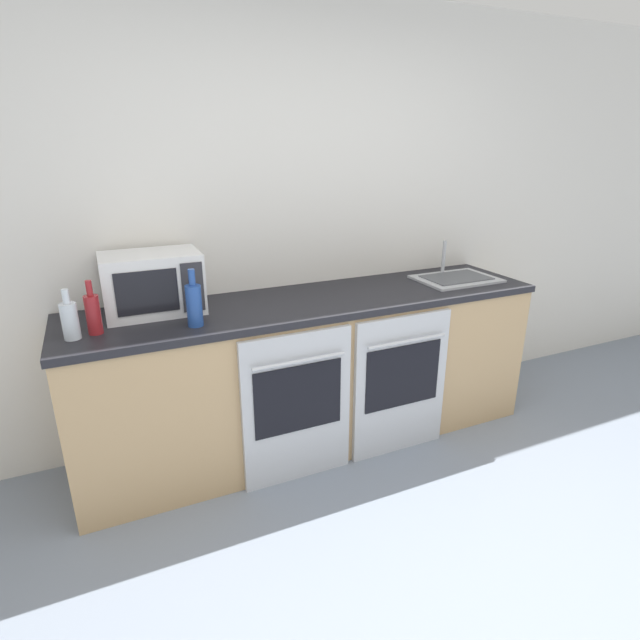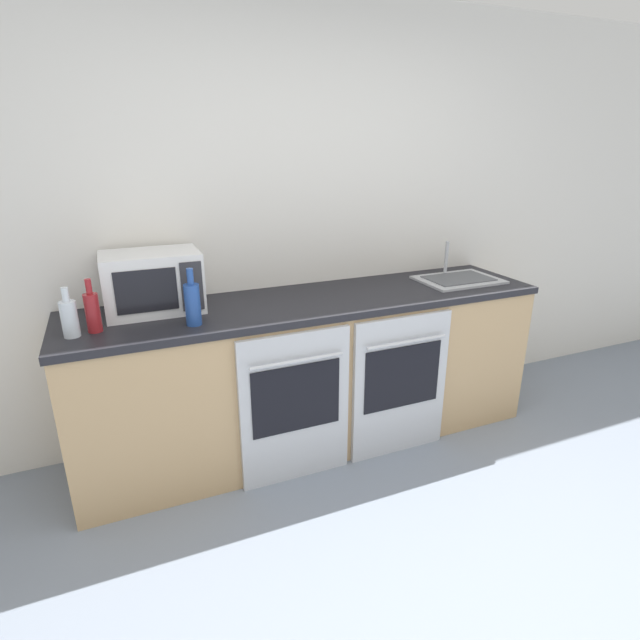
{
  "view_description": "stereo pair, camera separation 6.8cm",
  "coord_description": "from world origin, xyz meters",
  "px_view_note": "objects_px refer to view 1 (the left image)",
  "views": [
    {
      "loc": [
        -1.11,
        -0.88,
        1.79
      ],
      "look_at": [
        0.04,
        1.66,
        0.79
      ],
      "focal_mm": 28.0,
      "sensor_mm": 36.0,
      "label": 1
    },
    {
      "loc": [
        -1.05,
        -0.91,
        1.79
      ],
      "look_at": [
        0.04,
        1.66,
        0.79
      ],
      "focal_mm": 28.0,
      "sensor_mm": 36.0,
      "label": 2
    }
  ],
  "objects_px": {
    "oven_right": "(401,385)",
    "bottle_blue": "(194,304)",
    "oven_left": "(298,408)",
    "bottle_red": "(93,313)",
    "microwave": "(152,283)",
    "bottle_clear": "(70,320)",
    "sink": "(456,278)"
  },
  "relations": [
    {
      "from": "oven_left",
      "to": "oven_right",
      "type": "relative_size",
      "value": 1.0
    },
    {
      "from": "oven_right",
      "to": "bottle_red",
      "type": "bearing_deg",
      "value": 170.96
    },
    {
      "from": "oven_left",
      "to": "bottle_red",
      "type": "height_order",
      "value": "bottle_red"
    },
    {
      "from": "oven_left",
      "to": "sink",
      "type": "height_order",
      "value": "sink"
    },
    {
      "from": "microwave",
      "to": "sink",
      "type": "bearing_deg",
      "value": -4.03
    },
    {
      "from": "sink",
      "to": "oven_left",
      "type": "bearing_deg",
      "value": -165.33
    },
    {
      "from": "microwave",
      "to": "bottle_blue",
      "type": "height_order",
      "value": "microwave"
    },
    {
      "from": "oven_left",
      "to": "bottle_blue",
      "type": "distance_m",
      "value": 0.78
    },
    {
      "from": "bottle_red",
      "to": "sink",
      "type": "height_order",
      "value": "bottle_red"
    },
    {
      "from": "bottle_blue",
      "to": "bottle_clear",
      "type": "relative_size",
      "value": 1.21
    },
    {
      "from": "oven_left",
      "to": "bottle_clear",
      "type": "height_order",
      "value": "bottle_clear"
    },
    {
      "from": "oven_left",
      "to": "sink",
      "type": "relative_size",
      "value": 1.69
    },
    {
      "from": "oven_left",
      "to": "sink",
      "type": "distance_m",
      "value": 1.4
    },
    {
      "from": "microwave",
      "to": "bottle_blue",
      "type": "xyz_separation_m",
      "value": [
        0.15,
        -0.3,
        -0.05
      ]
    },
    {
      "from": "bottle_clear",
      "to": "bottle_red",
      "type": "height_order",
      "value": "bottle_red"
    },
    {
      "from": "oven_left",
      "to": "oven_right",
      "type": "xyz_separation_m",
      "value": [
        0.66,
        0.0,
        0.0
      ]
    },
    {
      "from": "oven_left",
      "to": "bottle_red",
      "type": "relative_size",
      "value": 3.35
    },
    {
      "from": "oven_left",
      "to": "bottle_blue",
      "type": "bearing_deg",
      "value": 160.88
    },
    {
      "from": "sink",
      "to": "bottle_clear",
      "type": "bearing_deg",
      "value": -177.26
    },
    {
      "from": "microwave",
      "to": "oven_right",
      "type": "bearing_deg",
      "value": -19.95
    },
    {
      "from": "bottle_blue",
      "to": "bottle_red",
      "type": "distance_m",
      "value": 0.46
    },
    {
      "from": "bottle_red",
      "to": "bottle_clear",
      "type": "bearing_deg",
      "value": -163.64
    },
    {
      "from": "microwave",
      "to": "bottle_red",
      "type": "distance_m",
      "value": 0.37
    },
    {
      "from": "oven_right",
      "to": "bottle_blue",
      "type": "xyz_separation_m",
      "value": [
        -1.13,
        0.16,
        0.6
      ]
    },
    {
      "from": "sink",
      "to": "oven_right",
      "type": "bearing_deg",
      "value": -151.48
    },
    {
      "from": "oven_right",
      "to": "bottle_blue",
      "type": "distance_m",
      "value": 1.29
    },
    {
      "from": "oven_left",
      "to": "sink",
      "type": "bearing_deg",
      "value": 14.67
    },
    {
      "from": "bottle_red",
      "to": "sink",
      "type": "xyz_separation_m",
      "value": [
        2.19,
        0.08,
        -0.09
      ]
    },
    {
      "from": "bottle_blue",
      "to": "bottle_red",
      "type": "xyz_separation_m",
      "value": [
        -0.45,
        0.09,
        -0.01
      ]
    },
    {
      "from": "oven_right",
      "to": "bottle_blue",
      "type": "height_order",
      "value": "bottle_blue"
    },
    {
      "from": "microwave",
      "to": "sink",
      "type": "xyz_separation_m",
      "value": [
        1.89,
        -0.13,
        -0.15
      ]
    },
    {
      "from": "oven_left",
      "to": "bottle_red",
      "type": "xyz_separation_m",
      "value": [
        -0.92,
        0.25,
        0.59
      ]
    }
  ]
}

